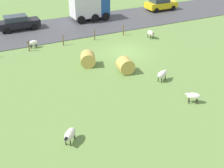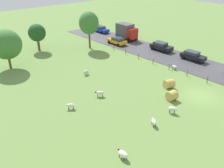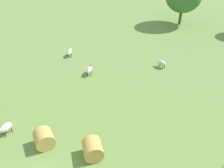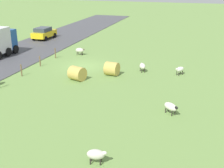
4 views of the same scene
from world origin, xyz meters
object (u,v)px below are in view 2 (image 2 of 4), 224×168
Objects in this scene: sheep_4 at (172,109)px; car_0 at (161,46)px; sheep_0 at (86,72)px; sheep_3 at (71,105)px; sheep_2 at (154,122)px; car_6 at (193,56)px; hay_bale_1 at (169,84)px; sheep_1 at (123,154)px; hay_bale_0 at (172,96)px; tree_0 at (6,44)px; car_1 at (101,29)px; tree_1 at (89,23)px; truck_1 at (126,31)px; car_4 at (117,41)px; tree_2 at (37,33)px; sheep_6 at (100,93)px.

sheep_4 is 22.62m from car_0.
sheep_3 is at bearing -137.52° from sheep_0.
car_6 is at bearing 20.64° from sheep_2.
hay_bale_1 is (5.01, 4.10, 0.05)m from sheep_4.
sheep_2 is (5.86, 1.21, 0.05)m from sheep_1.
sheep_3 is 0.89× the size of hay_bale_0.
sheep_1 is 5.98m from sheep_2.
sheep_2 is at bearing -159.36° from car_6.
car_1 is at bearing 16.49° from tree_0.
tree_1 is at bearing -139.97° from car_1.
sheep_4 is at bearing 1.58° from sheep_2.
car_6 is (25.25, -1.12, 0.41)m from sheep_3.
sheep_1 and sheep_2 have the same top height.
sheep_3 is 23.66m from tree_1.
tree_0 is at bearing 88.51° from sheep_1.
hay_bale_1 is 0.20× the size of tree_0.
hay_bale_0 is 27.47m from truck_1.
hay_bale_1 is at bearing -62.45° from sheep_0.
car_4 is at bearing 60.36° from sheep_4.
sheep_2 is 29.17m from car_4.
car_1 is at bearing 67.48° from hay_bale_1.
car_1 reaches higher than car_4.
sheep_0 is at bearing -134.90° from car_1.
car_1 is at bearing 44.37° from sheep_3.
hay_bale_1 is (14.38, 5.41, 0.13)m from sheep_1.
tree_2 is 1.19× the size of car_4.
sheep_4 is 0.18× the size of tree_0.
sheep_3 is 12.79m from hay_bale_0.
car_0 is 9.61m from car_4.
tree_2 is (7.47, 22.54, 3.06)m from sheep_3.
car_6 is at bearing -91.63° from truck_1.
sheep_0 is 13.61m from tree_0.
tree_0 is (-4.92, 17.39, 3.56)m from sheep_6.
sheep_2 is (-2.59, -15.57, 0.04)m from sheep_0.
tree_0 is at bearing 114.74° from hay_bale_0.
tree_0 reaches higher than car_1.
sheep_0 is 0.86× the size of sheep_1.
tree_0 is (-11.16, 24.23, 3.47)m from hay_bale_0.
sheep_3 is 0.25× the size of car_4.
hay_bale_1 is at bearing -163.59° from car_6.
sheep_3 is at bearing -135.63° from car_1.
hay_bale_0 is 24.74m from tree_1.
truck_1 is at bearing 16.91° from car_4.
sheep_3 is 12.03m from sheep_4.
sheep_3 is 0.25× the size of car_0.
sheep_0 is 18.79m from sheep_1.
sheep_3 is 35.80m from car_1.
tree_2 is at bearing 89.59° from sheep_0.
tree_2 is (-8.44, 5.65, -1.57)m from tree_1.
tree_1 reaches higher than tree_0.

